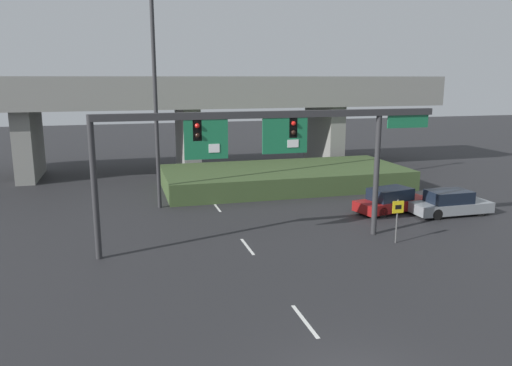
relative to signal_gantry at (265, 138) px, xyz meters
name	(u,v)px	position (x,y,z in m)	size (l,w,h in m)	color
lane_markings	(230,224)	(-0.91, 3.70, -5.21)	(0.14, 25.68, 0.01)	silver
signal_gantry	(265,138)	(0.00, 0.00, 0.00)	(16.67, 0.44, 6.44)	#2D2D30
speed_limit_sign	(397,215)	(6.27, -1.59, -3.78)	(0.60, 0.11, 2.18)	#4C4C4C
highway_light_pole_near	(154,62)	(-4.37, 8.41, 3.66)	(0.70, 0.36, 16.97)	#2D2D30
overpass_bridge	(187,105)	(-0.91, 20.64, 0.45)	(44.80, 7.98, 8.05)	gray
grass_embankment	(284,177)	(5.13, 12.26, -4.51)	(17.75, 7.99, 1.39)	#384C28
parked_sedan_near_right	(391,201)	(9.08, 3.72, -4.53)	(4.99, 2.77, 1.47)	maroon
parked_sedan_mid_right	(450,204)	(12.08, 2.21, -4.54)	(4.75, 1.76, 1.46)	gray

